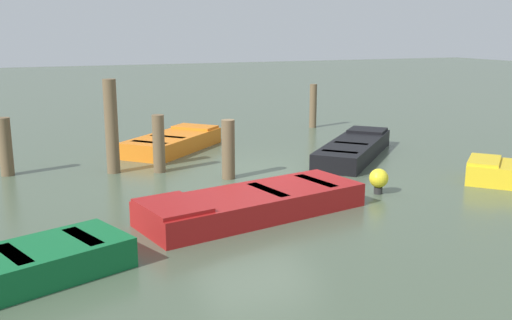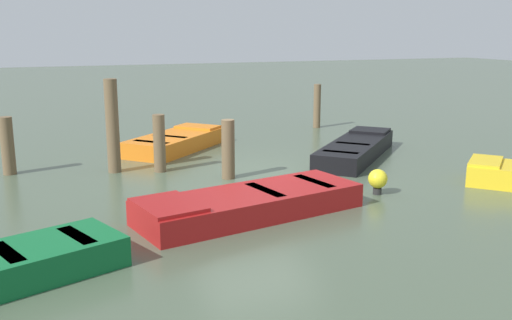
% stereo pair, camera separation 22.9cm
% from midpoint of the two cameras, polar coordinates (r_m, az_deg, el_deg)
% --- Properties ---
extents(ground_plane, '(80.00, 80.00, 0.00)m').
position_cam_midpoint_polar(ground_plane, '(12.29, -0.53, -1.59)').
color(ground_plane, '#475642').
extents(rowboat_black, '(3.42, 3.43, 0.46)m').
position_cam_midpoint_polar(rowboat_black, '(14.27, 9.10, 1.15)').
color(rowboat_black, black).
rests_on(rowboat_black, ground_plane).
extents(rowboat_orange, '(2.95, 3.00, 0.46)m').
position_cam_midpoint_polar(rowboat_orange, '(15.04, -8.52, 1.76)').
color(rowboat_orange, orange).
rests_on(rowboat_orange, ground_plane).
extents(rowboat_red, '(2.05, 4.00, 0.46)m').
position_cam_midpoint_polar(rowboat_red, '(9.68, -1.08, -4.23)').
color(rowboat_red, maroon).
rests_on(rowboat_red, ground_plane).
extents(mooring_piling_center, '(0.27, 0.27, 1.23)m').
position_cam_midpoint_polar(mooring_piling_center, '(12.00, -3.27, 1.04)').
color(mooring_piling_center, brown).
rests_on(mooring_piling_center, ground_plane).
extents(mooring_piling_far_left, '(0.28, 0.28, 2.01)m').
position_cam_midpoint_polar(mooring_piling_far_left, '(12.80, -14.43, 3.17)').
color(mooring_piling_far_left, brown).
rests_on(mooring_piling_far_left, ground_plane).
extents(mooring_piling_near_right, '(0.27, 0.27, 1.23)m').
position_cam_midpoint_polar(mooring_piling_near_right, '(13.36, -23.72, 1.19)').
color(mooring_piling_near_right, brown).
rests_on(mooring_piling_near_right, ground_plane).
extents(mooring_piling_near_left, '(0.26, 0.26, 1.25)m').
position_cam_midpoint_polar(mooring_piling_near_left, '(12.71, -9.99, 1.57)').
color(mooring_piling_near_left, brown).
rests_on(mooring_piling_near_left, ground_plane).
extents(mooring_piling_mid_left, '(0.22, 0.22, 1.36)m').
position_cam_midpoint_polar(mooring_piling_mid_left, '(18.38, 5.24, 5.28)').
color(mooring_piling_mid_left, brown).
rests_on(mooring_piling_mid_left, ground_plane).
extents(marker_buoy, '(0.36, 0.36, 0.48)m').
position_cam_midpoint_polar(marker_buoy, '(11.15, 11.31, -1.82)').
color(marker_buoy, '#262626').
rests_on(marker_buoy, ground_plane).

